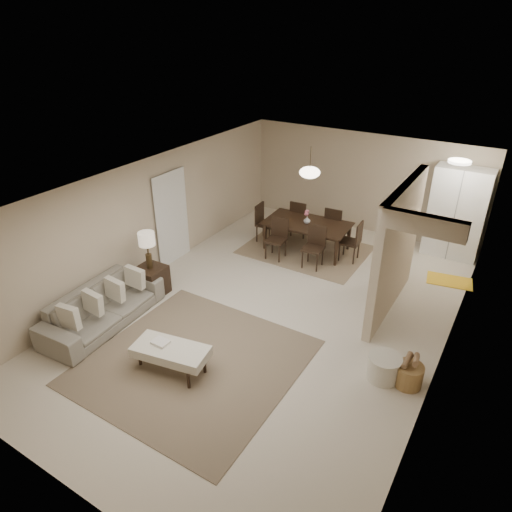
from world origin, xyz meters
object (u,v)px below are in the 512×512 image
Objects in this scene: ottoman_bench at (171,352)px; side_table at (152,281)px; pantry_cabinet at (457,213)px; round_pouf at (384,368)px; dining_table at (306,237)px; sofa at (103,307)px; wicker_basket at (409,375)px.

side_table is at bearing 129.75° from ottoman_bench.
round_pouf is at bearing -90.21° from pantry_cabinet.
dining_table is (-2.97, -1.54, -0.70)m from pantry_cabinet.
sofa is 4.92m from dining_table.
ottoman_bench is 2.48× the size of round_pouf.
side_table is at bearing -121.31° from dining_table.
ottoman_bench is at bearing -152.03° from round_pouf.
pantry_cabinet reaches higher than side_table.
ottoman_bench is (1.86, -0.30, -0.00)m from sofa.
dining_table reaches higher than sofa.
ottoman_bench is at bearing -39.79° from side_table.
pantry_cabinet is at bearing 24.09° from dining_table.
wicker_basket is (0.36, 0.05, -0.02)m from round_pouf.
round_pouf is 0.37m from wicker_basket.
dining_table is (-3.31, 3.26, 0.17)m from wicker_basket.
ottoman_bench is 3.66m from wicker_basket.
round_pouf is at bearing 0.51° from side_table.
side_table is at bearing -134.11° from pantry_cabinet.
round_pouf is at bearing -51.71° from dining_table.
pantry_cabinet reaches higher than wicker_basket.
pantry_cabinet is at bearing 94.13° from wicker_basket.
pantry_cabinet is 3.54× the size of side_table.
pantry_cabinet is 4.89m from wicker_basket.
ottoman_bench is 3.31m from round_pouf.
sofa reaches higher than round_pouf.
dining_table is at bearing 62.05° from side_table.
side_table is 1.40× the size of wicker_basket.
round_pouf is 4.44m from dining_table.
sofa is at bearing -92.37° from side_table.
pantry_cabinet is at bearing -41.76° from sofa.
sofa reaches higher than wicker_basket.
ottoman_bench is 2.36m from side_table.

